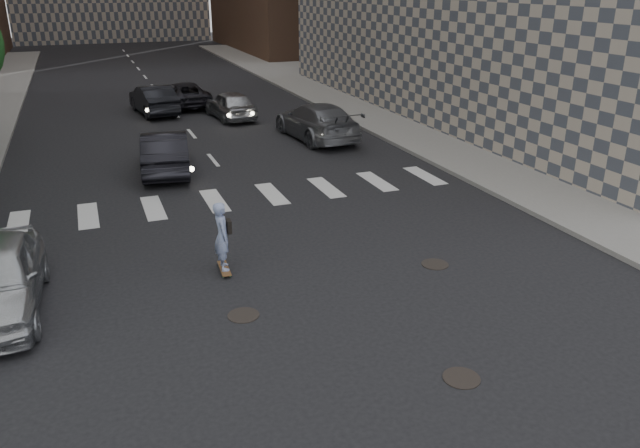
{
  "coord_description": "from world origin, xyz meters",
  "views": [
    {
      "loc": [
        -4.7,
        -10.63,
        6.89
      ],
      "look_at": [
        0.36,
        2.66,
        1.3
      ],
      "focal_mm": 35.0,
      "sensor_mm": 36.0,
      "label": 1
    }
  ],
  "objects_px": {
    "traffic_car_a": "(165,152)",
    "skateboarder": "(222,236)",
    "traffic_car_e": "(153,100)",
    "traffic_car_b": "(316,121)",
    "traffic_car_d": "(230,105)",
    "traffic_car_c": "(184,95)"
  },
  "relations": [
    {
      "from": "skateboarder",
      "to": "traffic_car_a",
      "type": "distance_m",
      "value": 9.46
    },
    {
      "from": "traffic_car_b",
      "to": "traffic_car_d",
      "type": "height_order",
      "value": "traffic_car_b"
    },
    {
      "from": "traffic_car_c",
      "to": "traffic_car_d",
      "type": "relative_size",
      "value": 1.15
    },
    {
      "from": "skateboarder",
      "to": "traffic_car_e",
      "type": "xyz_separation_m",
      "value": [
        0.84,
        20.95,
        -0.19
      ]
    },
    {
      "from": "traffic_car_c",
      "to": "traffic_car_b",
      "type": "bearing_deg",
      "value": 109.98
    },
    {
      "from": "traffic_car_a",
      "to": "traffic_car_e",
      "type": "distance_m",
      "value": 11.53
    },
    {
      "from": "traffic_car_d",
      "to": "traffic_car_b",
      "type": "bearing_deg",
      "value": 108.91
    },
    {
      "from": "traffic_car_b",
      "to": "traffic_car_d",
      "type": "bearing_deg",
      "value": -69.49
    },
    {
      "from": "traffic_car_b",
      "to": "traffic_car_e",
      "type": "height_order",
      "value": "traffic_car_b"
    },
    {
      "from": "traffic_car_b",
      "to": "traffic_car_d",
      "type": "relative_size",
      "value": 1.31
    },
    {
      "from": "traffic_car_d",
      "to": "traffic_car_a",
      "type": "bearing_deg",
      "value": 56.66
    },
    {
      "from": "traffic_car_a",
      "to": "traffic_car_c",
      "type": "relative_size",
      "value": 0.96
    },
    {
      "from": "skateboarder",
      "to": "traffic_car_d",
      "type": "height_order",
      "value": "skateboarder"
    },
    {
      "from": "traffic_car_a",
      "to": "traffic_car_b",
      "type": "distance_m",
      "value": 7.81
    },
    {
      "from": "traffic_car_a",
      "to": "traffic_car_b",
      "type": "height_order",
      "value": "traffic_car_b"
    },
    {
      "from": "skateboarder",
      "to": "traffic_car_a",
      "type": "xyz_separation_m",
      "value": [
        -0.11,
        9.46,
        -0.18
      ]
    },
    {
      "from": "traffic_car_a",
      "to": "traffic_car_e",
      "type": "height_order",
      "value": "traffic_car_a"
    },
    {
      "from": "traffic_car_c",
      "to": "traffic_car_e",
      "type": "distance_m",
      "value": 2.43
    },
    {
      "from": "skateboarder",
      "to": "traffic_car_e",
      "type": "bearing_deg",
      "value": 91.3
    },
    {
      "from": "skateboarder",
      "to": "traffic_car_b",
      "type": "height_order",
      "value": "skateboarder"
    },
    {
      "from": "traffic_car_d",
      "to": "traffic_car_e",
      "type": "relative_size",
      "value": 0.91
    },
    {
      "from": "traffic_car_a",
      "to": "skateboarder",
      "type": "bearing_deg",
      "value": 98.2
    }
  ]
}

